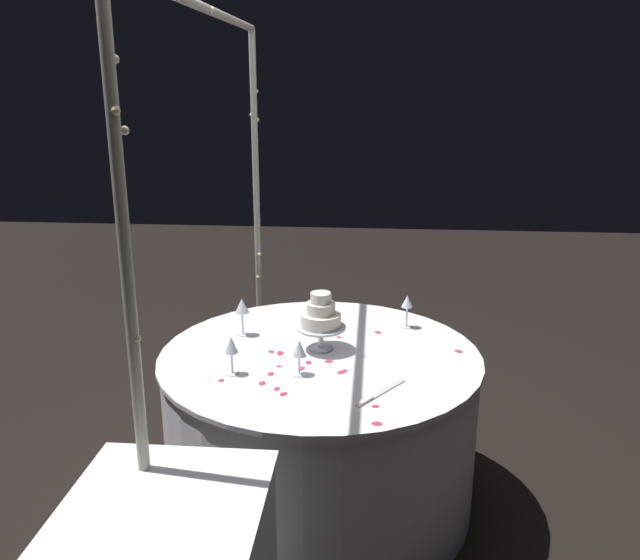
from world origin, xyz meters
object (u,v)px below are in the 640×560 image
(wine_glass_4, at_px, (242,307))
(tiered_cake, at_px, (322,317))
(decorative_arch, at_px, (213,199))
(wine_glass_3, at_px, (317,308))
(wine_glass_0, at_px, (231,347))
(wine_glass_2, at_px, (299,350))
(cake_knife, at_px, (378,394))
(wine_glass_1, at_px, (407,303))
(main_table, at_px, (320,428))

(wine_glass_4, bearing_deg, tiered_cake, -110.40)
(decorative_arch, relative_size, wine_glass_3, 13.83)
(wine_glass_0, distance_m, wine_glass_2, 0.27)
(wine_glass_2, xyz_separation_m, cake_knife, (-0.15, -0.32, -0.10))
(wine_glass_2, bearing_deg, tiered_cake, -14.08)
(decorative_arch, distance_m, cake_knife, 1.04)
(wine_glass_2, xyz_separation_m, wine_glass_3, (0.48, -0.03, 0.01))
(wine_glass_2, distance_m, wine_glass_3, 0.48)
(wine_glass_0, xyz_separation_m, wine_glass_1, (0.59, -0.73, 0.00))
(wine_glass_1, height_order, wine_glass_4, wine_glass_4)
(wine_glass_1, xyz_separation_m, wine_glass_4, (-0.16, 0.77, 0.01))
(decorative_arch, relative_size, wine_glass_4, 12.18)
(main_table, xyz_separation_m, wine_glass_2, (-0.22, 0.06, 0.48))
(wine_glass_0, xyz_separation_m, cake_knife, (-0.14, -0.59, -0.11))
(tiered_cake, xyz_separation_m, wine_glass_4, (0.14, 0.38, -0.02))
(wine_glass_3, height_order, cake_knife, wine_glass_3)
(wine_glass_3, bearing_deg, wine_glass_1, -76.82)
(tiered_cake, relative_size, cake_knife, 1.05)
(tiered_cake, distance_m, wine_glass_2, 0.28)
(main_table, bearing_deg, tiered_cake, -3.95)
(decorative_arch, relative_size, cake_knife, 8.65)
(main_table, height_order, wine_glass_0, wine_glass_0)
(wine_glass_0, relative_size, wine_glass_3, 1.03)
(main_table, bearing_deg, wine_glass_0, 125.68)
(tiered_cake, relative_size, wine_glass_1, 1.62)
(decorative_arch, bearing_deg, wine_glass_3, -58.05)
(tiered_cake, height_order, wine_glass_4, tiered_cake)
(decorative_arch, height_order, wine_glass_1, decorative_arch)
(tiered_cake, bearing_deg, wine_glass_4, 69.60)
(wine_glass_2, height_order, wine_glass_3, wine_glass_3)
(wine_glass_1, height_order, wine_glass_3, wine_glass_1)
(wine_glass_0, bearing_deg, cake_knife, -103.13)
(wine_glass_4, bearing_deg, decorative_arch, 161.41)
(wine_glass_4, bearing_deg, main_table, -116.31)
(wine_glass_4, distance_m, cake_knife, 0.86)
(decorative_arch, bearing_deg, wine_glass_1, -66.99)
(main_table, bearing_deg, cake_knife, -146.34)
(cake_knife, bearing_deg, wine_glass_2, 64.01)
(wine_glass_4, height_order, cake_knife, wine_glass_4)
(wine_glass_3, relative_size, wine_glass_4, 0.88)
(decorative_arch, xyz_separation_m, wine_glass_3, (0.25, -0.41, -0.55))
(wine_glass_0, relative_size, wine_glass_1, 1.00)
(decorative_arch, height_order, wine_glass_2, decorative_arch)
(wine_glass_3, relative_size, cake_knife, 0.63)
(wine_glass_2, bearing_deg, cake_knife, -115.99)
(tiered_cake, xyz_separation_m, wine_glass_0, (-0.29, 0.34, -0.03))
(wine_glass_0, bearing_deg, wine_glass_2, -86.39)
(wine_glass_1, distance_m, cake_knife, 0.75)
(main_table, height_order, wine_glass_4, wine_glass_4)
(wine_glass_3, xyz_separation_m, wine_glass_4, (-0.07, 0.34, 0.02))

